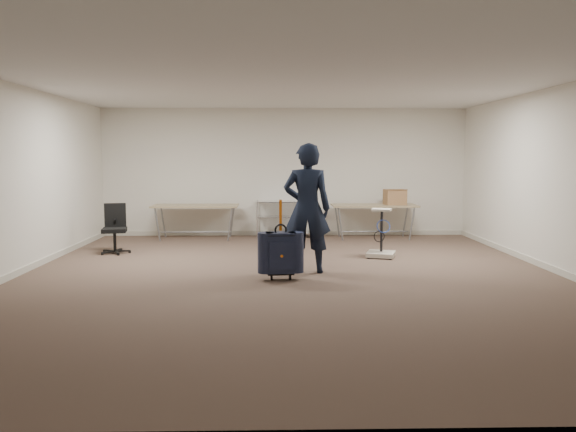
{
  "coord_description": "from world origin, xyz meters",
  "views": [
    {
      "loc": [
        -0.22,
        -7.92,
        1.74
      ],
      "look_at": [
        -0.02,
        0.3,
        0.87
      ],
      "focal_mm": 35.0,
      "sensor_mm": 36.0,
      "label": 1
    }
  ],
  "objects": [
    {
      "name": "ground",
      "position": [
        0.0,
        0.0,
        0.0
      ],
      "size": [
        9.0,
        9.0,
        0.0
      ],
      "primitive_type": "plane",
      "color": "#4F3B30",
      "rests_on": "ground"
    },
    {
      "name": "room_shell",
      "position": [
        0.0,
        1.38,
        0.05
      ],
      "size": [
        8.0,
        9.0,
        9.0
      ],
      "color": "white",
      "rests_on": "ground"
    },
    {
      "name": "folding_table_left",
      "position": [
        -1.9,
        3.95,
        0.68
      ],
      "size": [
        1.8,
        0.75,
        0.73
      ],
      "color": "#8E7E57",
      "rests_on": "ground"
    },
    {
      "name": "folding_table_right",
      "position": [
        1.9,
        3.95,
        0.68
      ],
      "size": [
        1.8,
        0.75,
        0.73
      ],
      "color": "#8E7E57",
      "rests_on": "ground"
    },
    {
      "name": "wire_shelf",
      "position": [
        0.0,
        4.2,
        0.44
      ],
      "size": [
        1.22,
        0.47,
        0.8
      ],
      "color": "silver",
      "rests_on": "ground"
    },
    {
      "name": "person",
      "position": [
        0.26,
        0.45,
        0.97
      ],
      "size": [
        0.74,
        0.52,
        1.95
      ],
      "primitive_type": "imported",
      "rotation": [
        0.0,
        0.0,
        3.07
      ],
      "color": "black",
      "rests_on": "ground"
    },
    {
      "name": "suitcase",
      "position": [
        -0.14,
        -0.1,
        0.39
      ],
      "size": [
        0.44,
        0.28,
        1.14
      ],
      "color": "black",
      "rests_on": "ground"
    },
    {
      "name": "office_chair",
      "position": [
        -3.12,
        2.23,
        0.27
      ],
      "size": [
        0.54,
        0.54,
        0.9
      ],
      "color": "black",
      "rests_on": "ground"
    },
    {
      "name": "equipment_cart",
      "position": [
        1.63,
        1.69,
        0.22
      ],
      "size": [
        0.58,
        0.58,
        0.85
      ],
      "color": "beige",
      "rests_on": "ground"
    },
    {
      "name": "cardboard_box",
      "position": [
        2.34,
        3.95,
        0.89
      ],
      "size": [
        0.47,
        0.38,
        0.32
      ],
      "primitive_type": "cube",
      "rotation": [
        0.0,
        0.0,
        0.14
      ],
      "color": "brown",
      "rests_on": "folding_table_right"
    }
  ]
}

